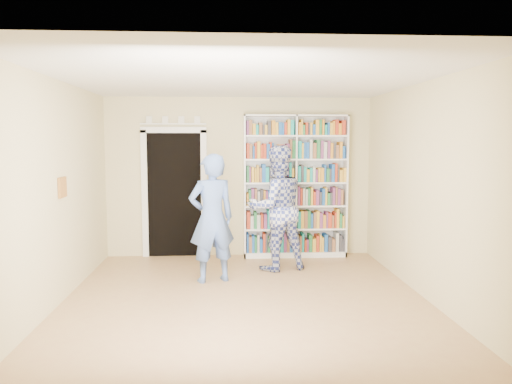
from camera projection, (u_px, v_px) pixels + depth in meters
floor at (245, 300)px, 6.18m from camera, size 5.00×5.00×0.00m
ceiling at (245, 79)px, 5.90m from camera, size 5.00×5.00×0.00m
wall_back at (239, 177)px, 8.52m from camera, size 4.50×0.00×4.50m
wall_left at (55, 193)px, 5.90m from camera, size 0.00×5.00×5.00m
wall_right at (426, 191)px, 6.18m from camera, size 0.00×5.00×5.00m
bookshelf at (295, 186)px, 8.44m from camera, size 1.74×0.33×2.40m
doorway at (174, 188)px, 8.45m from camera, size 1.10×0.08×2.43m
wall_art at (62, 187)px, 6.10m from camera, size 0.03×0.25×0.25m
man_blue at (212, 218)px, 6.93m from camera, size 0.76×0.62×1.79m
man_plaid at (276, 208)px, 7.59m from camera, size 1.09×0.95×1.90m
paper_sheet at (284, 214)px, 7.43m from camera, size 0.17×0.09×0.26m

